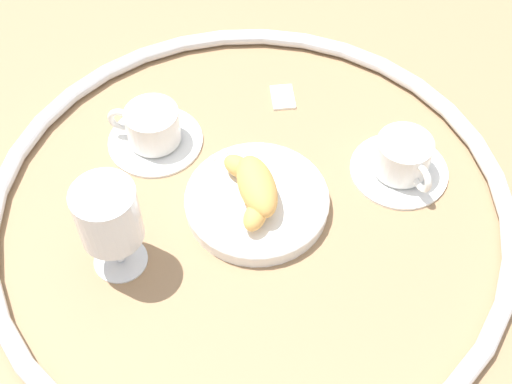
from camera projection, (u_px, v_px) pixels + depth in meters
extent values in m
plane|color=#997551|center=(250.00, 210.00, 0.92)|extent=(2.20, 2.20, 0.00)
torus|color=silver|center=(250.00, 205.00, 0.91)|extent=(0.70, 0.70, 0.02)
cylinder|color=white|center=(256.00, 201.00, 0.92)|extent=(0.19, 0.19, 0.02)
torus|color=white|center=(256.00, 197.00, 0.91)|extent=(0.19, 0.19, 0.01)
ellipsoid|color=#D6994C|center=(256.00, 185.00, 0.89)|extent=(0.11, 0.07, 0.04)
ellipsoid|color=#D6994C|center=(238.00, 166.00, 0.92)|extent=(0.05, 0.04, 0.03)
ellipsoid|color=#D6994C|center=(255.00, 216.00, 0.87)|extent=(0.05, 0.05, 0.03)
cylinder|color=white|center=(155.00, 140.00, 0.99)|extent=(0.14, 0.14, 0.01)
cylinder|color=white|center=(153.00, 125.00, 0.97)|extent=(0.08, 0.08, 0.05)
cylinder|color=brown|center=(151.00, 114.00, 0.95)|extent=(0.07, 0.07, 0.01)
torus|color=white|center=(122.00, 120.00, 0.97)|extent=(0.03, 0.04, 0.04)
cylinder|color=white|center=(399.00, 169.00, 0.96)|extent=(0.14, 0.14, 0.01)
cylinder|color=white|center=(403.00, 155.00, 0.93)|extent=(0.08, 0.08, 0.05)
cylinder|color=brown|center=(406.00, 144.00, 0.91)|extent=(0.07, 0.07, 0.01)
torus|color=white|center=(421.00, 178.00, 0.91)|extent=(0.04, 0.01, 0.04)
cylinder|color=white|center=(121.00, 259.00, 0.87)|extent=(0.07, 0.07, 0.01)
cylinder|color=white|center=(117.00, 247.00, 0.85)|extent=(0.01, 0.01, 0.05)
cylinder|color=white|center=(108.00, 215.00, 0.79)|extent=(0.08, 0.08, 0.08)
cylinder|color=yellow|center=(109.00, 218.00, 0.80)|extent=(0.07, 0.07, 0.06)
cube|color=white|center=(283.00, 96.00, 1.04)|extent=(0.06, 0.05, 0.01)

